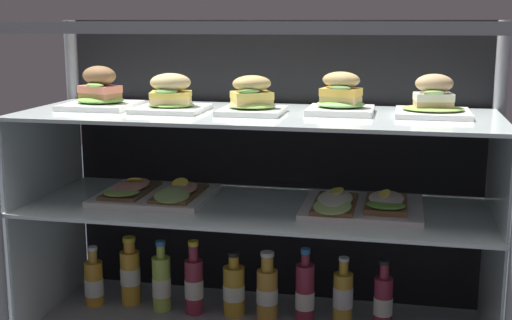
% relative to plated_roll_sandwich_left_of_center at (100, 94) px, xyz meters
% --- Properties ---
extents(case_frame, '(1.43, 0.55, 0.96)m').
position_rel_plated_roll_sandwich_left_of_center_xyz_m(case_frame, '(0.48, 0.12, -0.21)').
color(case_frame, gray).
rests_on(case_frame, ground).
extents(riser_lower_tier, '(1.35, 0.47, 0.37)m').
position_rel_plated_roll_sandwich_left_of_center_xyz_m(riser_lower_tier, '(0.48, -0.01, -0.51)').
color(riser_lower_tier, silver).
rests_on(riser_lower_tier, case_base_deck).
extents(shelf_lower_glass, '(1.37, 0.49, 0.01)m').
position_rel_plated_roll_sandwich_left_of_center_xyz_m(shelf_lower_glass, '(0.48, -0.01, -0.32)').
color(shelf_lower_glass, silver).
rests_on(shelf_lower_glass, riser_lower_tier).
extents(riser_upper_tier, '(1.35, 0.47, 0.26)m').
position_rel_plated_roll_sandwich_left_of_center_xyz_m(riser_upper_tier, '(0.48, -0.01, -0.19)').
color(riser_upper_tier, silver).
rests_on(riser_upper_tier, shelf_lower_glass).
extents(shelf_upper_glass, '(1.37, 0.49, 0.01)m').
position_rel_plated_roll_sandwich_left_of_center_xyz_m(shelf_upper_glass, '(0.48, -0.01, -0.05)').
color(shelf_upper_glass, silver).
rests_on(shelf_upper_glass, riser_upper_tier).
extents(plated_roll_sandwich_left_of_center, '(0.21, 0.21, 0.13)m').
position_rel_plated_roll_sandwich_left_of_center_xyz_m(plated_roll_sandwich_left_of_center, '(0.00, 0.00, 0.00)').
color(plated_roll_sandwich_left_of_center, white).
rests_on(plated_roll_sandwich_left_of_center, shelf_upper_glass).
extents(plated_roll_sandwich_far_right, '(0.20, 0.20, 0.11)m').
position_rel_plated_roll_sandwich_left_of_center_xyz_m(plated_roll_sandwich_far_right, '(0.23, -0.02, -0.00)').
color(plated_roll_sandwich_far_right, white).
rests_on(plated_roll_sandwich_far_right, shelf_upper_glass).
extents(plated_roll_sandwich_center, '(0.18, 0.18, 0.11)m').
position_rel_plated_roll_sandwich_left_of_center_xyz_m(plated_roll_sandwich_center, '(0.48, -0.03, -0.00)').
color(plated_roll_sandwich_center, white).
rests_on(plated_roll_sandwich_center, shelf_upper_glass).
extents(plated_roll_sandwich_near_right_corner, '(0.18, 0.18, 0.12)m').
position_rel_plated_roll_sandwich_left_of_center_xyz_m(plated_roll_sandwich_near_right_corner, '(0.72, 0.03, -0.00)').
color(plated_roll_sandwich_near_right_corner, white).
rests_on(plated_roll_sandwich_near_right_corner, shelf_upper_glass).
extents(plated_roll_sandwich_right_of_center, '(0.20, 0.20, 0.12)m').
position_rel_plated_roll_sandwich_left_of_center_xyz_m(plated_roll_sandwich_right_of_center, '(0.98, 0.04, -0.01)').
color(plated_roll_sandwich_right_of_center, white).
rests_on(plated_roll_sandwich_right_of_center, shelf_upper_glass).
extents(open_sandwich_tray_near_left_corner, '(0.34, 0.31, 0.06)m').
position_rel_plated_roll_sandwich_left_of_center_xyz_m(open_sandwich_tray_near_left_corner, '(0.16, -0.00, -0.30)').
color(open_sandwich_tray_near_left_corner, white).
rests_on(open_sandwich_tray_near_left_corner, shelf_lower_glass).
extents(open_sandwich_tray_near_right_corner, '(0.34, 0.32, 0.06)m').
position_rel_plated_roll_sandwich_left_of_center_xyz_m(open_sandwich_tray_near_right_corner, '(0.79, -0.01, -0.30)').
color(open_sandwich_tray_near_right_corner, white).
rests_on(open_sandwich_tray_near_right_corner, shelf_lower_glass).
extents(juice_bottle_front_second, '(0.06, 0.06, 0.20)m').
position_rel_plated_roll_sandwich_left_of_center_xyz_m(juice_bottle_front_second, '(-0.07, 0.04, -0.62)').
color(juice_bottle_front_second, gold).
rests_on(juice_bottle_front_second, case_base_deck).
extents(juice_bottle_back_left, '(0.07, 0.07, 0.23)m').
position_rel_plated_roll_sandwich_left_of_center_xyz_m(juice_bottle_back_left, '(0.04, 0.07, -0.60)').
color(juice_bottle_back_left, gold).
rests_on(juice_bottle_back_left, case_base_deck).
extents(juice_bottle_back_center, '(0.06, 0.06, 0.23)m').
position_rel_plated_roll_sandwich_left_of_center_xyz_m(juice_bottle_back_center, '(0.16, 0.05, -0.61)').
color(juice_bottle_back_center, '#B1D750').
rests_on(juice_bottle_back_center, case_base_deck).
extents(juice_bottle_back_right, '(0.06, 0.06, 0.24)m').
position_rel_plated_roll_sandwich_left_of_center_xyz_m(juice_bottle_back_right, '(0.27, 0.04, -0.60)').
color(juice_bottle_back_right, '#972B3E').
rests_on(juice_bottle_back_right, case_base_deck).
extents(juice_bottle_front_middle, '(0.07, 0.07, 0.21)m').
position_rel_plated_roll_sandwich_left_of_center_xyz_m(juice_bottle_front_middle, '(0.40, 0.06, -0.61)').
color(juice_bottle_front_middle, gold).
rests_on(juice_bottle_front_middle, case_base_deck).
extents(juice_bottle_tucked_behind, '(0.07, 0.07, 0.22)m').
position_rel_plated_roll_sandwich_left_of_center_xyz_m(juice_bottle_tucked_behind, '(0.51, 0.05, -0.61)').
color(juice_bottle_tucked_behind, gold).
rests_on(juice_bottle_tucked_behind, case_base_deck).
extents(juice_bottle_front_fourth, '(0.06, 0.06, 0.23)m').
position_rel_plated_roll_sandwich_left_of_center_xyz_m(juice_bottle_front_fourth, '(0.62, 0.06, -0.61)').
color(juice_bottle_front_fourth, '#972941').
rests_on(juice_bottle_front_fourth, case_base_deck).
extents(juice_bottle_front_right_end, '(0.06, 0.06, 0.21)m').
position_rel_plated_roll_sandwich_left_of_center_xyz_m(juice_bottle_front_right_end, '(0.74, 0.07, -0.61)').
color(juice_bottle_front_right_end, gold).
rests_on(juice_bottle_front_right_end, case_base_deck).
extents(juice_bottle_front_left_end, '(0.06, 0.06, 0.21)m').
position_rel_plated_roll_sandwich_left_of_center_xyz_m(juice_bottle_front_left_end, '(0.86, 0.07, -0.62)').
color(juice_bottle_front_left_end, '#9C2A45').
rests_on(juice_bottle_front_left_end, case_base_deck).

